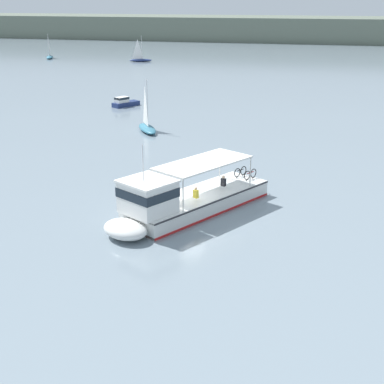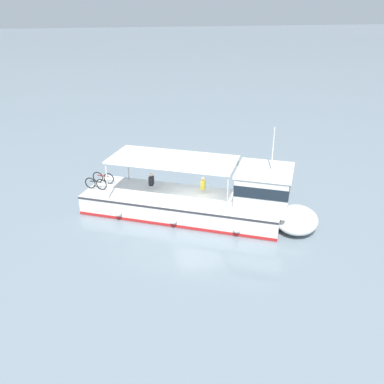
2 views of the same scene
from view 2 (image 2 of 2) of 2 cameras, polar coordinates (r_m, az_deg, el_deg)
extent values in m
plane|color=gray|center=(22.61, 0.93, -3.56)|extent=(400.00, 400.00, 0.00)
cube|color=white|center=(22.79, -1.45, -1.77)|extent=(8.06, 10.99, 1.10)
ellipsoid|color=white|center=(21.95, 14.24, -3.68)|extent=(3.64, 3.36, 1.01)
cube|color=red|center=(22.99, -1.44, -2.78)|extent=(8.10, 11.01, 0.16)
cube|color=#2D2D33|center=(22.58, -1.47, -0.70)|extent=(8.12, 11.02, 0.10)
cube|color=white|center=(21.37, 9.85, 0.43)|extent=(3.64, 3.60, 1.90)
cube|color=#19232D|center=(21.24, 9.92, 1.25)|extent=(3.72, 3.66, 0.56)
cube|color=white|center=(20.98, 10.05, 2.95)|extent=(3.86, 3.81, 0.12)
cube|color=white|center=(21.89, -2.65, 4.48)|extent=(5.84, 7.28, 0.10)
cylinder|color=silver|center=(22.78, 6.27, 2.34)|extent=(0.08, 0.08, 2.00)
cylinder|color=silver|center=(20.32, 4.93, -0.44)|extent=(0.08, 0.08, 2.00)
cylinder|color=silver|center=(24.58, -8.84, 3.89)|extent=(0.08, 0.08, 2.00)
cylinder|color=silver|center=(22.32, -11.66, 1.49)|extent=(0.08, 0.08, 2.00)
cylinder|color=silver|center=(20.57, 11.12, 5.86)|extent=(0.06, 0.06, 2.20)
sphere|color=white|center=(20.60, 6.18, -5.16)|extent=(0.36, 0.36, 0.36)
sphere|color=white|center=(21.28, -2.61, -3.98)|extent=(0.36, 0.36, 0.36)
sphere|color=white|center=(22.36, -10.19, -2.89)|extent=(0.36, 0.36, 0.36)
torus|color=black|center=(24.42, -11.42, 1.86)|extent=(0.37, 0.61, 0.66)
torus|color=black|center=(24.73, -12.87, 2.02)|extent=(0.37, 0.61, 0.66)
cylinder|color=maroon|center=(24.53, -12.18, 2.20)|extent=(0.39, 0.64, 0.06)
torus|color=black|center=(23.69, -12.38, 1.04)|extent=(0.37, 0.61, 0.66)
torus|color=black|center=(24.01, -13.86, 1.22)|extent=(0.37, 0.61, 0.66)
cylinder|color=#232328|center=(23.80, -13.15, 1.39)|extent=(0.39, 0.64, 0.06)
cube|color=black|center=(23.38, -5.64, 1.54)|extent=(0.39, 0.35, 0.52)
sphere|color=beige|center=(23.24, -5.67, 2.38)|extent=(0.20, 0.20, 0.20)
cube|color=yellow|center=(22.75, 1.53, 0.99)|extent=(0.39, 0.35, 0.52)
sphere|color=beige|center=(22.60, 1.55, 1.85)|extent=(0.20, 0.20, 0.20)
camera|label=1|loc=(46.74, 43.30, 21.83)|focal=51.94mm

